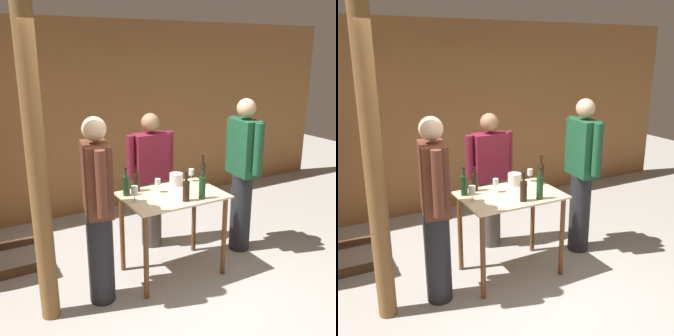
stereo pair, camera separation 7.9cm
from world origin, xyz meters
The scene contains 16 objects.
ground_plane centered at (0.00, 0.00, 0.00)m, with size 14.00×14.00×0.00m, color #9E9993.
back_wall centered at (0.00, 2.60, 1.35)m, with size 8.40×0.05×2.70m.
tasting_table centered at (0.12, 0.55, 0.71)m, with size 1.02×0.70×0.89m.
wooden_post centered at (-1.19, 0.44, 1.35)m, with size 0.16×0.16×2.70m.
wine_bottle_far_left centered at (-0.30, 0.74, 1.00)m, with size 0.07×0.07×0.29m.
wine_bottle_left centered at (-0.16, 0.81, 0.99)m, with size 0.07×0.07×0.26m.
wine_bottle_center centered at (0.14, 0.32, 1.00)m, with size 0.07×0.07×0.30m.
wine_bottle_right centered at (0.31, 0.30, 1.01)m, with size 0.07×0.07×0.32m.
wine_bottle_far_right centered at (0.57, 0.68, 1.01)m, with size 0.06×0.06×0.32m.
wine_glass_near_left centered at (-0.30, 0.55, 1.00)m, with size 0.07×0.07×0.16m.
wine_glass_near_center centered at (0.01, 0.67, 0.99)m, with size 0.06×0.06×0.15m.
wine_glass_near_right centered at (0.50, 0.81, 0.99)m, with size 0.06×0.06×0.14m.
ice_bucket centered at (0.29, 0.78, 0.95)m, with size 0.15×0.15×0.13m.
person_host centered at (1.08, 0.63, 0.95)m, with size 0.25×0.59×1.79m.
person_visitor_with_scarf centered at (0.21, 1.22, 0.85)m, with size 0.59×0.24×1.61m.
person_visitor_bearded centered at (-0.70, 0.44, 0.93)m, with size 0.29×0.58×1.76m.
Camera 1 is at (-1.73, -2.69, 2.28)m, focal length 42.00 mm.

